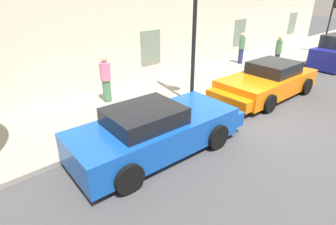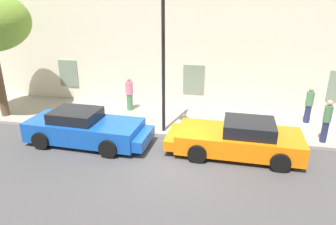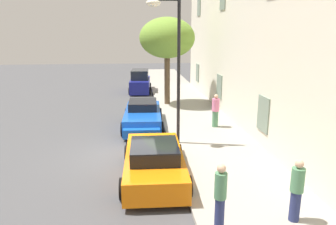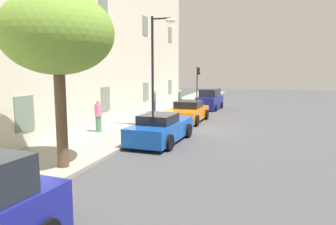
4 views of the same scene
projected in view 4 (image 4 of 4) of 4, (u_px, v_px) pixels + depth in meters
The scene contains 12 objects.
ground_plane at pixel (195, 129), 18.55m from camera, with size 80.00×80.00×0.00m, color #444447.
sidewalk at pixel (134, 124), 19.67m from camera, with size 60.00×3.93×0.14m, color gray.
building_facade at pixel (79, 29), 19.94m from camera, with size 35.46×3.93×11.95m.
sportscar_red_lead at pixel (162, 128), 15.23m from camera, with size 5.08×2.26×1.39m.
sportscar_yellow_flank at pixel (186, 113), 20.74m from camera, with size 5.05×2.32×1.37m.
hatchback_parked at pixel (210, 100), 27.46m from camera, with size 3.84×2.01×1.79m.
tree_near_kerb at pixel (57, 35), 10.23m from camera, with size 3.68×3.68×5.81m.
traffic_light at pixel (198, 79), 30.06m from camera, with size 0.22×0.36×3.59m.
street_lamp at pixel (159, 52), 17.67m from camera, with size 0.44×1.42×6.24m.
pedestrian_admiring at pixel (98, 116), 16.77m from camera, with size 0.55×0.55×1.73m.
pedestrian_strolling at pixel (154, 100), 24.90m from camera, with size 0.39×0.39×1.71m.
pedestrian_bystander at pixel (180, 100), 24.46m from camera, with size 0.43×0.43×1.76m.
Camera 4 is at (-17.90, -3.86, 3.44)m, focal length 33.78 mm.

